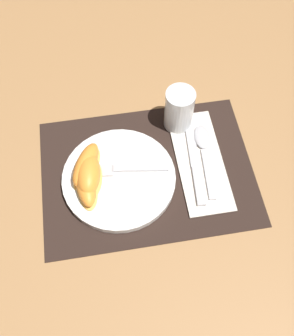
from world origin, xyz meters
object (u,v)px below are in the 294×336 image
object	(u,v)px
spoon	(203,146)
citrus_wedge_0	(86,165)
knife	(194,161)
juice_glass	(179,111)
citrus_wedge_1	(89,175)
citrus_wedge_2	(86,182)
plate	(119,178)
fork	(117,170)

from	to	relation	value
spoon	citrus_wedge_0	bearing A→B (deg)	-175.10
knife	juice_glass	bearing A→B (deg)	98.16
citrus_wedge_1	knife	bearing A→B (deg)	3.68
knife	citrus_wedge_1	xyz separation A→B (m)	(-0.22, -0.01, 0.03)
citrus_wedge_2	citrus_wedge_1	bearing A→B (deg)	58.92
plate	citrus_wedge_2	xyz separation A→B (m)	(-0.07, -0.01, 0.02)
juice_glass	fork	distance (m)	0.19
citrus_wedge_0	plate	bearing A→B (deg)	-22.92
spoon	fork	world-z (taller)	fork
juice_glass	knife	size ratio (longest dim) A/B	0.46
plate	citrus_wedge_2	world-z (taller)	citrus_wedge_2
plate	spoon	world-z (taller)	plate
fork	citrus_wedge_2	bearing A→B (deg)	-159.47
plate	knife	size ratio (longest dim) A/B	1.07
citrus_wedge_2	juice_glass	bearing A→B (deg)	31.72
juice_glass	knife	xyz separation A→B (m)	(0.02, -0.11, -0.04)
citrus_wedge_2	plate	bearing A→B (deg)	8.92
juice_glass	citrus_wedge_1	world-z (taller)	juice_glass
fork	citrus_wedge_1	world-z (taller)	citrus_wedge_1
spoon	citrus_wedge_2	size ratio (longest dim) A/B	1.55
knife	citrus_wedge_2	size ratio (longest dim) A/B	1.88
knife	citrus_wedge_1	bearing A→B (deg)	-176.32
knife	spoon	xyz separation A→B (m)	(0.03, 0.03, 0.00)
fork	citrus_wedge_0	xyz separation A→B (m)	(-0.06, 0.01, 0.02)
plate	citrus_wedge_0	xyz separation A→B (m)	(-0.06, 0.03, 0.03)
juice_glass	citrus_wedge_2	size ratio (longest dim) A/B	0.86
juice_glass	knife	bearing A→B (deg)	-81.84
plate	juice_glass	bearing A→B (deg)	39.53
knife	fork	size ratio (longest dim) A/B	1.17
juice_glass	citrus_wedge_2	distance (m)	0.25
spoon	fork	bearing A→B (deg)	-169.87
spoon	citrus_wedge_2	xyz separation A→B (m)	(-0.26, -0.06, 0.02)
fork	citrus_wedge_2	world-z (taller)	citrus_wedge_2
citrus_wedge_0	citrus_wedge_1	bearing A→B (deg)	-81.64
spoon	fork	distance (m)	0.20
knife	citrus_wedge_1	size ratio (longest dim) A/B	2.10
spoon	juice_glass	bearing A→B (deg)	119.33
juice_glass	fork	world-z (taller)	juice_glass
spoon	citrus_wedge_0	distance (m)	0.26
juice_glass	citrus_wedge_0	world-z (taller)	juice_glass
juice_glass	plate	bearing A→B (deg)	-140.47
juice_glass	spoon	xyz separation A→B (m)	(0.04, -0.07, -0.04)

